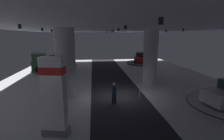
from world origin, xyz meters
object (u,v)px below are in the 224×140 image
at_px(visitor_walking_near, 114,92).
at_px(display_car_deep_left, 57,61).
at_px(column_right, 150,57).
at_px(pickup_truck_far_left, 51,63).
at_px(display_platform_deep_left, 57,66).
at_px(display_platform_deep_right, 140,63).
at_px(column_left, 66,62).
at_px(display_car_deep_right, 141,58).
at_px(brand_sign_pylon, 54,96).
at_px(display_platform_far_left, 54,71).

bearing_deg(visitor_walking_near, display_car_deep_left, 113.73).
distance_m(column_right, pickup_truck_far_left, 13.02).
xyz_separation_m(display_platform_deep_left, display_platform_deep_right, (13.73, 1.47, 0.05)).
distance_m(column_right, column_left, 8.24).
xyz_separation_m(column_right, pickup_truck_far_left, (-11.13, 6.59, -1.45)).
bearing_deg(display_car_deep_right, display_platform_deep_right, 76.68).
distance_m(display_platform_deep_left, pickup_truck_far_left, 4.67).
bearing_deg(display_platform_deep_right, visitor_walking_near, -111.11).
bearing_deg(display_car_deep_right, display_car_deep_left, -174.10).
distance_m(brand_sign_pylon, pickup_truck_far_left, 15.48).
height_order(display_platform_deep_left, display_platform_far_left, display_platform_far_left).
xyz_separation_m(column_left, display_platform_far_left, (-2.99, 9.24, -2.55)).
xyz_separation_m(column_left, display_platform_deep_left, (-3.39, 13.68, -2.61)).
bearing_deg(visitor_walking_near, column_left, 148.50).
distance_m(column_right, brand_sign_pylon, 11.36).
relative_size(column_right, display_car_deep_right, 1.22).
relative_size(brand_sign_pylon, pickup_truck_far_left, 0.69).
height_order(pickup_truck_far_left, display_platform_deep_right, pickup_truck_far_left).
height_order(column_left, pickup_truck_far_left, column_left).
bearing_deg(display_platform_deep_right, pickup_truck_far_left, -156.27).
bearing_deg(brand_sign_pylon, column_left, 92.74).
bearing_deg(display_platform_deep_left, display_car_deep_right, 5.98).
bearing_deg(pickup_truck_far_left, brand_sign_pylon, -76.62).
xyz_separation_m(column_right, visitor_walking_near, (-4.20, -4.78, -1.84)).
relative_size(display_car_deep_right, visitor_walking_near, 2.83).
height_order(column_right, display_platform_deep_right, column_right).
xyz_separation_m(display_platform_far_left, display_platform_deep_right, (13.32, 5.90, -0.01)).
height_order(column_right, display_car_deep_left, column_right).
height_order(display_platform_deep_right, display_car_deep_right, display_car_deep_right).
bearing_deg(brand_sign_pylon, display_car_deep_left, 100.56).
bearing_deg(column_right, visitor_walking_near, -131.31).
relative_size(column_left, display_car_deep_right, 1.22).
bearing_deg(display_car_deep_left, brand_sign_pylon, -79.44).
height_order(brand_sign_pylon, visitor_walking_near, brand_sign_pylon).
relative_size(display_platform_far_left, visitor_walking_near, 3.57).
bearing_deg(brand_sign_pylon, display_platform_deep_right, 64.45).
bearing_deg(brand_sign_pylon, pickup_truck_far_left, 103.38).
distance_m(column_left, display_car_deep_left, 14.21).
height_order(column_left, display_car_deep_left, column_left).
xyz_separation_m(column_left, brand_sign_pylon, (0.28, -5.89, -0.72)).
distance_m(column_right, display_platform_deep_left, 16.01).
xyz_separation_m(brand_sign_pylon, pickup_truck_far_left, (-3.58, 15.04, -0.73)).
distance_m(display_platform_far_left, display_car_deep_right, 14.58).
xyz_separation_m(column_left, visitor_walking_near, (3.63, -2.23, -1.84)).
relative_size(pickup_truck_far_left, visitor_walking_near, 3.57).
bearing_deg(display_platform_far_left, display_car_deep_right, 23.80).
bearing_deg(display_platform_deep_left, display_platform_deep_right, 6.10).
bearing_deg(column_right, display_platform_far_left, 148.30).
relative_size(display_car_deep_left, display_platform_deep_right, 0.88).
relative_size(brand_sign_pylon, display_car_deep_right, 0.87).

